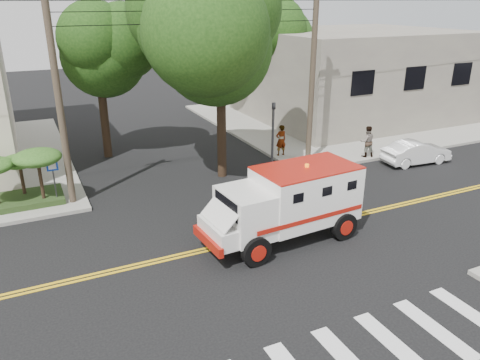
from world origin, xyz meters
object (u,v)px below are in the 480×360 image
parked_sedan (416,152)px  pedestrian_a (281,140)px  pedestrian_b (367,141)px  armored_truck (288,201)px

parked_sedan → pedestrian_a: pedestrian_a is taller
pedestrian_b → pedestrian_a: bearing=-11.2°
pedestrian_a → armored_truck: bearing=60.3°
armored_truck → parked_sedan: (10.44, 4.28, -0.89)m
parked_sedan → pedestrian_b: bearing=53.0°
parked_sedan → armored_truck: bearing=117.2°
pedestrian_b → armored_truck: bearing=52.1°
parked_sedan → pedestrian_b: size_ratio=2.19×
pedestrian_b → parked_sedan: bearing=155.2°
armored_truck → pedestrian_a: (4.46, 8.17, -0.50)m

